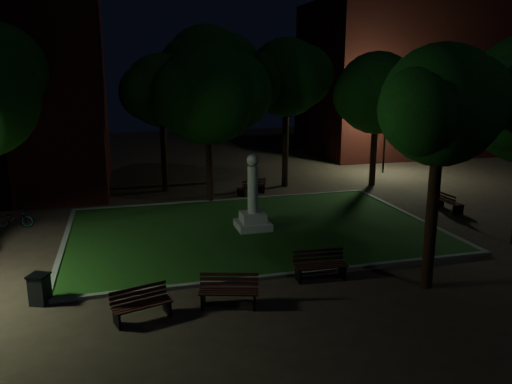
# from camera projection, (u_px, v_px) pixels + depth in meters

# --- Properties ---
(ground) EXTENTS (80.00, 80.00, 0.00)m
(ground) POSITION_uv_depth(u_px,v_px,m) (266.00, 245.00, 19.40)
(ground) COLOR #423025
(lawn) EXTENTS (15.00, 10.00, 0.08)m
(lawn) POSITION_uv_depth(u_px,v_px,m) (253.00, 229.00, 21.27)
(lawn) COLOR #214C17
(lawn) RESTS_ON ground
(lawn_kerb) EXTENTS (15.40, 10.40, 0.12)m
(lawn_kerb) POSITION_uv_depth(u_px,v_px,m) (253.00, 229.00, 21.27)
(lawn_kerb) COLOR slate
(lawn_kerb) RESTS_ON ground
(monument) EXTENTS (1.40, 1.40, 3.20)m
(monument) POSITION_uv_depth(u_px,v_px,m) (253.00, 209.00, 21.06)
(monument) COLOR #ABA69F
(monument) RESTS_ON lawn
(building_far) EXTENTS (16.00, 10.00, 12.00)m
(building_far) POSITION_uv_depth(u_px,v_px,m) (407.00, 79.00, 41.35)
(building_far) COLOR #4D150F
(building_far) RESTS_ON ground
(tree_north_wl) EXTENTS (4.83, 3.94, 7.59)m
(tree_north_wl) POSITION_uv_depth(u_px,v_px,m) (163.00, 90.00, 27.00)
(tree_north_wl) COLOR black
(tree_north_wl) RESTS_ON ground
(tree_north_er) EXTENTS (5.38, 4.39, 8.47)m
(tree_north_er) POSITION_uv_depth(u_px,v_px,m) (288.00, 78.00, 28.04)
(tree_north_er) COLOR black
(tree_north_er) RESTS_ON ground
(tree_ne) EXTENTS (5.73, 4.68, 7.74)m
(tree_ne) POSITION_uv_depth(u_px,v_px,m) (379.00, 93.00, 28.49)
(tree_ne) COLOR black
(tree_ne) RESTS_ON ground
(tree_se) EXTENTS (4.35, 3.55, 7.42)m
(tree_se) POSITION_uv_depth(u_px,v_px,m) (444.00, 106.00, 14.38)
(tree_se) COLOR black
(tree_se) RESTS_ON ground
(tree_far_north) EXTENTS (5.94, 4.85, 9.24)m
(tree_far_north) POSITION_uv_depth(u_px,v_px,m) (209.00, 68.00, 28.67)
(tree_far_north) COLOR black
(tree_far_north) RESTS_ON ground
(tree_extra) EXTENTS (6.18, 5.05, 8.05)m
(tree_extra) POSITION_uv_depth(u_px,v_px,m) (210.00, 94.00, 24.62)
(tree_extra) COLOR black
(tree_extra) RESTS_ON ground
(lamppost_ne) EXTENTS (1.18, 0.28, 4.27)m
(lamppost_ne) POSITION_uv_depth(u_px,v_px,m) (385.00, 128.00, 32.71)
(lamppost_ne) COLOR black
(lamppost_ne) RESTS_ON ground
(bench_near_left) EXTENTS (1.79, 1.04, 0.93)m
(bench_near_left) POSITION_uv_depth(u_px,v_px,m) (229.00, 292.00, 14.30)
(bench_near_left) COLOR black
(bench_near_left) RESTS_ON ground
(bench_near_right) EXTENTS (1.75, 0.71, 0.94)m
(bench_near_right) POSITION_uv_depth(u_px,v_px,m) (320.00, 266.00, 16.19)
(bench_near_right) COLOR black
(bench_near_right) RESTS_ON ground
(bench_west_near) EXTENTS (1.70, 0.99, 0.88)m
(bench_west_near) POSITION_uv_depth(u_px,v_px,m) (141.00, 305.00, 13.53)
(bench_west_near) COLOR black
(bench_west_near) RESTS_ON ground
(bench_right_side) EXTENTS (0.61, 1.67, 0.91)m
(bench_right_side) POSITION_uv_depth(u_px,v_px,m) (447.00, 202.00, 24.16)
(bench_right_side) COLOR black
(bench_right_side) RESTS_ON ground
(bench_far_side) EXTENTS (1.73, 1.21, 0.90)m
(bench_far_side) POSITION_uv_depth(u_px,v_px,m) (252.00, 187.00, 27.26)
(bench_far_side) COLOR black
(bench_far_side) RESTS_ON ground
(trash_bin) EXTENTS (0.70, 0.70, 0.91)m
(trash_bin) POSITION_uv_depth(u_px,v_px,m) (40.00, 289.00, 14.42)
(trash_bin) COLOR black
(trash_bin) RESTS_ON ground
(bicycle) EXTENTS (1.58, 0.69, 0.80)m
(bicycle) POSITION_uv_depth(u_px,v_px,m) (15.00, 219.00, 21.53)
(bicycle) COLOR black
(bicycle) RESTS_ON ground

